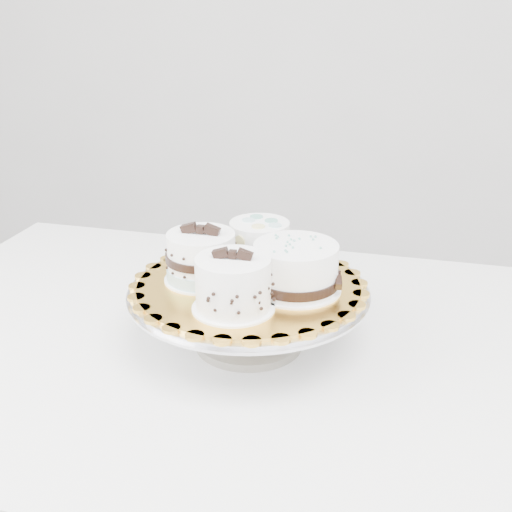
% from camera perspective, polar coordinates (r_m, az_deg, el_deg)
% --- Properties ---
extents(table, '(1.25, 0.88, 0.75)m').
position_cam_1_polar(table, '(1.04, -1.45, -11.13)').
color(table, silver).
rests_on(table, floor).
extents(cake_stand, '(0.36, 0.36, 0.10)m').
position_cam_1_polar(cake_stand, '(0.96, -0.65, -4.37)').
color(cake_stand, gray).
rests_on(cake_stand, table).
extents(cake_board, '(0.37, 0.37, 0.00)m').
position_cam_1_polar(cake_board, '(0.94, -0.66, -2.60)').
color(cake_board, gold).
rests_on(cake_board, cake_stand).
extents(cake_swirl, '(0.11, 0.11, 0.09)m').
position_cam_1_polar(cake_swirl, '(0.85, -2.04, -2.60)').
color(cake_swirl, white).
rests_on(cake_swirl, cake_board).
extents(cake_banded, '(0.11, 0.11, 0.09)m').
position_cam_1_polar(cake_banded, '(0.94, -4.87, -0.25)').
color(cake_banded, white).
rests_on(cake_banded, cake_board).
extents(cake_dots, '(0.12, 0.12, 0.07)m').
position_cam_1_polar(cake_dots, '(1.00, 0.31, 1.21)').
color(cake_dots, white).
rests_on(cake_dots, cake_board).
extents(cake_ribbon, '(0.14, 0.14, 0.07)m').
position_cam_1_polar(cake_ribbon, '(0.91, 3.61, -1.16)').
color(cake_ribbon, white).
rests_on(cake_ribbon, cake_board).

